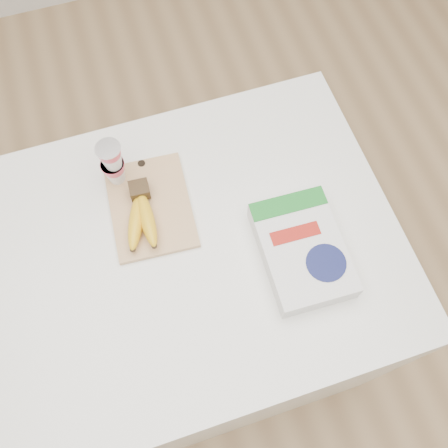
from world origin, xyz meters
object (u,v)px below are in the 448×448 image
Objects in this scene: bananas at (141,215)px; cereal_box at (302,250)px; yogurt_stack at (112,163)px; table at (171,307)px; cutting_board at (150,206)px.

bananas is 0.40m from cereal_box.
cereal_box is (0.37, -0.34, -0.06)m from yogurt_stack.
cereal_box is at bearing -42.08° from yogurt_stack.
cereal_box reaches higher than table.
cutting_board reaches higher than table.
table is 6.49× the size of bananas.
bananas is at bearing 151.27° from cereal_box.
yogurt_stack is (-0.03, 0.23, 0.55)m from table.
bananas is at bearing -127.11° from cutting_board.
cutting_board is (0.03, 0.13, 0.46)m from table.
bananas is at bearing 88.31° from table.
bananas is 0.66× the size of cereal_box.
yogurt_stack is at bearing 96.71° from table.
yogurt_stack is 0.50m from cereal_box.
bananas and cereal_box have the same top height.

